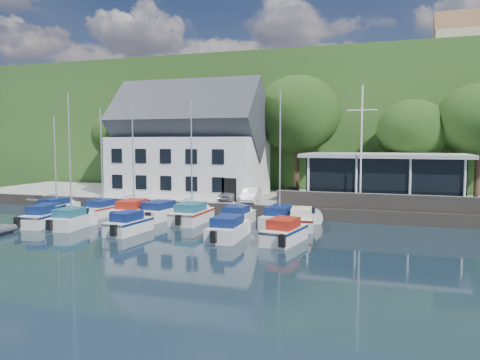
{
  "coord_description": "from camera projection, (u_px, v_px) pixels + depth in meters",
  "views": [
    {
      "loc": [
        11.86,
        -24.86,
        6.13
      ],
      "look_at": [
        0.63,
        9.0,
        3.16
      ],
      "focal_mm": 35.0,
      "sensor_mm": 36.0,
      "label": 1
    }
  ],
  "objects": [
    {
      "name": "tree_3",
      "position": [
        297.0,
        134.0,
        46.56
      ],
      "size": [
        8.53,
        8.53,
        11.66
      ],
      "primitive_type": null,
      "color": "black",
      "rests_on": "quay"
    },
    {
      "name": "boat_r1_1",
      "position": [
        102.0,
        165.0,
        38.13
      ],
      "size": [
        2.29,
        6.06,
        8.35
      ],
      "primitive_type": null,
      "rotation": [
        0.0,
        0.0,
        -0.06
      ],
      "color": "silver",
      "rests_on": "ground"
    },
    {
      "name": "tree_0",
      "position": [
        120.0,
        148.0,
        53.2
      ],
      "size": [
        6.32,
        6.32,
        8.64
      ],
      "primitive_type": null,
      "color": "black",
      "rests_on": "quay"
    },
    {
      "name": "quay_face",
      "position": [
        240.0,
        210.0,
        38.1
      ],
      "size": [
        60.0,
        0.3,
        1.0
      ],
      "primitive_type": "cube",
      "color": "#5B5249",
      "rests_on": "ground"
    },
    {
      "name": "harbor_building",
      "position": [
        189.0,
        149.0,
        45.1
      ],
      "size": [
        14.4,
        8.2,
        8.7
      ],
      "primitive_type": null,
      "color": "white",
      "rests_on": "quay"
    },
    {
      "name": "boat_r1_0",
      "position": [
        55.0,
        165.0,
        39.12
      ],
      "size": [
        1.93,
        6.01,
        8.29
      ],
      "primitive_type": null,
      "rotation": [
        0.0,
        0.0,
        -0.03
      ],
      "color": "silver",
      "rests_on": "ground"
    },
    {
      "name": "tree_1",
      "position": [
        173.0,
        136.0,
        52.16
      ],
      "size": [
        8.31,
        8.31,
        11.36
      ],
      "primitive_type": null,
      "color": "black",
      "rests_on": "quay"
    },
    {
      "name": "boat_r1_6",
      "position": [
        280.0,
        164.0,
        33.51
      ],
      "size": [
        2.43,
        6.54,
        9.0
      ],
      "primitive_type": null,
      "rotation": [
        0.0,
        0.0,
        -0.1
      ],
      "color": "silver",
      "rests_on": "ground"
    },
    {
      "name": "boat_r1_5",
      "position": [
        237.0,
        215.0,
        34.71
      ],
      "size": [
        1.99,
        5.44,
        1.38
      ],
      "primitive_type": null,
      "rotation": [
        0.0,
        0.0,
        0.0
      ],
      "color": "silver",
      "rests_on": "ground"
    },
    {
      "name": "seawall",
      "position": [
        396.0,
        202.0,
        34.63
      ],
      "size": [
        18.0,
        0.5,
        1.2
      ],
      "primitive_type": "cube",
      "color": "#5B5249",
      "rests_on": "quay"
    },
    {
      "name": "ground",
      "position": [
        182.0,
        245.0,
        27.74
      ],
      "size": [
        180.0,
        180.0,
        0.0
      ],
      "primitive_type": "plane",
      "color": "black",
      "rests_on": "ground"
    },
    {
      "name": "boat_r1_3",
      "position": [
        160.0,
        210.0,
        36.78
      ],
      "size": [
        2.86,
        6.5,
        1.45
      ],
      "primitive_type": null,
      "rotation": [
        0.0,
        0.0,
        -0.11
      ],
      "color": "silver",
      "rests_on": "ground"
    },
    {
      "name": "boat_r2_2",
      "position": [
        129.0,
        222.0,
        31.16
      ],
      "size": [
        2.11,
        5.4,
        1.48
      ],
      "primitive_type": null,
      "rotation": [
        0.0,
        0.0,
        -0.07
      ],
      "color": "silver",
      "rests_on": "ground"
    },
    {
      "name": "car_white",
      "position": [
        251.0,
        195.0,
        39.44
      ],
      "size": [
        1.67,
        3.8,
        1.21
      ],
      "primitive_type": "imported",
      "rotation": [
        0.0,
        0.0,
        0.11
      ],
      "color": "silver",
      "rests_on": "quay"
    },
    {
      "name": "boat_r2_4",
      "position": [
        284.0,
        230.0,
        28.23
      ],
      "size": [
        2.71,
        5.7,
        1.52
      ],
      "primitive_type": null,
      "rotation": [
        0.0,
        0.0,
        -0.16
      ],
      "color": "silver",
      "rests_on": "ground"
    },
    {
      "name": "boat_r2_1",
      "position": [
        70.0,
        167.0,
        32.79
      ],
      "size": [
        2.49,
        5.45,
        8.7
      ],
      "primitive_type": null,
      "rotation": [
        0.0,
        0.0,
        0.1
      ],
      "color": "silver",
      "rests_on": "ground"
    },
    {
      "name": "farmhouse",
      "position": [
        471.0,
        46.0,
        68.36
      ],
      "size": [
        10.4,
        7.0,
        8.2
      ],
      "primitive_type": null,
      "color": "beige",
      "rests_on": "hillside"
    },
    {
      "name": "club_pavilion",
      "position": [
        383.0,
        178.0,
        39.17
      ],
      "size": [
        13.2,
        7.2,
        4.1
      ],
      "primitive_type": null,
      "color": "black",
      "rests_on": "quay"
    },
    {
      "name": "tree_5",
      "position": [
        479.0,
        141.0,
        41.6
      ],
      "size": [
        7.52,
        7.52,
        10.28
      ],
      "primitive_type": null,
      "color": "black",
      "rests_on": "quay"
    },
    {
      "name": "hillside",
      "position": [
        328.0,
        131.0,
        85.72
      ],
      "size": [
        160.0,
        75.0,
        16.0
      ],
      "primitive_type": "cube",
      "color": "#29521E",
      "rests_on": "ground"
    },
    {
      "name": "car_dgrey",
      "position": [
        291.0,
        195.0,
        39.72
      ],
      "size": [
        2.03,
        4.07,
        1.14
      ],
      "primitive_type": "imported",
      "rotation": [
        0.0,
        0.0,
        0.12
      ],
      "color": "#313137",
      "rests_on": "quay"
    },
    {
      "name": "flagpole",
      "position": [
        361.0,
        147.0,
        35.83
      ],
      "size": [
        2.25,
        0.2,
        9.37
      ],
      "primitive_type": null,
      "color": "white",
      "rests_on": "quay"
    },
    {
      "name": "boat_r1_2",
      "position": [
        133.0,
        160.0,
        36.64
      ],
      "size": [
        2.64,
        6.8,
        9.3
      ],
      "primitive_type": null,
      "rotation": [
        0.0,
        0.0,
        0.08
      ],
      "color": "silver",
      "rests_on": "ground"
    },
    {
      "name": "boat_r2_3",
      "position": [
        228.0,
        227.0,
        29.45
      ],
      "size": [
        2.19,
        6.12,
        1.46
      ],
      "primitive_type": null,
      "rotation": [
        0.0,
        0.0,
        0.04
      ],
      "color": "silver",
      "rests_on": "ground"
    },
    {
      "name": "car_blue",
      "position": [
        324.0,
        196.0,
        38.71
      ],
      "size": [
        1.45,
        3.49,
        1.18
      ],
      "primitive_type": "imported",
      "rotation": [
        0.0,
        0.0,
        -0.03
      ],
      "color": "#305394",
      "rests_on": "quay"
    },
    {
      "name": "field_patch",
      "position": [
        376.0,
        89.0,
        90.11
      ],
      "size": [
        50.0,
        30.0,
        0.3
      ],
      "primitive_type": "cube",
      "color": "#515C2E",
      "rests_on": "hillside"
    },
    {
      "name": "boat_r1_4",
      "position": [
        192.0,
        161.0,
        34.83
      ],
      "size": [
        2.16,
        6.17,
        9.33
      ],
      "primitive_type": null,
      "rotation": [
        0.0,
        0.0,
        0.0
      ],
      "color": "silver",
      "rests_on": "ground"
    },
    {
      "name": "tree_4",
      "position": [
        412.0,
        148.0,
        43.76
      ],
      "size": [
        6.61,
        6.61,
        9.04
      ],
      "primitive_type": null,
      "color": "black",
      "rests_on": "quay"
    },
    {
      "name": "car_silver",
      "position": [
        231.0,
        194.0,
        40.51
      ],
      "size": [
        1.54,
        3.43,
        1.14
      ],
      "primitive_type": "imported",
      "rotation": [
        0.0,
        0.0,
        -0.06
      ],
      "color": "#ABABB0",
      "rests_on": "quay"
    },
    {
      "name": "quay",
      "position": [
        262.0,
        201.0,
        44.25
      ],
      "size": [
        60.0,
        13.0,
        1.0
      ],
      "primitive_type": "cube",
      "color": "gray",
      "rests_on": "ground"
    },
    {
      "name": "boat_r1_7",
      "position": [
        302.0,
        218.0,
        33.13
      ],
      "size": [
        2.65,
        6.25,
        1.43
      ],
      "primitive_type": null,
      "rotation": [
        0.0,
        0.0,
        0.14
      ],
      "color": "silver",
      "rests_on": "ground"
    },
    {
      "name": "gangway",
      "position": [
        57.0,
        210.0,
        41.43
      ],
      "size": [
        1.2,
        6.0,
        1.4
      ],
      "primitive_type": null,
      "color": "silver",
      "rests_on": "ground"
    },
    {
      "name": "boat_r2_0",
      "position": [
        47.0,
        215.0,
        34.22
      ],
      "size": [
        2.73,
        6.67,
        1.54
      ],
      "primitive_type": null,
      "rotation": [
        0.0,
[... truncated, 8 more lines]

